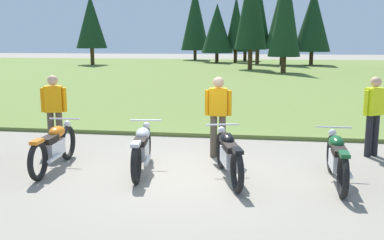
{
  "coord_description": "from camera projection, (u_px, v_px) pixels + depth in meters",
  "views": [
    {
      "loc": [
        1.28,
        -7.64,
        2.4
      ],
      "look_at": [
        0.0,
        0.6,
        0.9
      ],
      "focal_mm": 41.59,
      "sensor_mm": 36.0,
      "label": 1
    }
  ],
  "objects": [
    {
      "name": "ground_plane",
      "position": [
        187.0,
        175.0,
        8.05
      ],
      "size": [
        140.0,
        140.0,
        0.0
      ],
      "primitive_type": "plane",
      "color": "gray"
    },
    {
      "name": "grass_moorland",
      "position": [
        243.0,
        73.0,
        32.47
      ],
      "size": [
        80.0,
        44.0,
        0.1
      ],
      "primitive_type": "cube",
      "color": "#5B7033",
      "rests_on": "ground"
    },
    {
      "name": "forest_treeline",
      "position": [
        286.0,
        16.0,
        39.58
      ],
      "size": [
        38.13,
        25.8,
        8.83
      ],
      "color": "#47331E",
      "rests_on": "ground"
    },
    {
      "name": "motorcycle_orange",
      "position": [
        54.0,
        146.0,
        8.34
      ],
      "size": [
        0.62,
        2.1,
        0.88
      ],
      "color": "black",
      "rests_on": "ground"
    },
    {
      "name": "motorcycle_silver",
      "position": [
        142.0,
        148.0,
        8.17
      ],
      "size": [
        0.63,
        2.1,
        0.88
      ],
      "color": "black",
      "rests_on": "ground"
    },
    {
      "name": "motorcycle_black",
      "position": [
        229.0,
        155.0,
        7.73
      ],
      "size": [
        0.78,
        2.05,
        0.88
      ],
      "color": "black",
      "rests_on": "ground"
    },
    {
      "name": "motorcycle_british_green",
      "position": [
        337.0,
        158.0,
        7.49
      ],
      "size": [
        0.62,
        2.1,
        0.88
      ],
      "color": "black",
      "rests_on": "ground"
    },
    {
      "name": "rider_with_back_turned",
      "position": [
        374.0,
        112.0,
        9.17
      ],
      "size": [
        0.48,
        0.38,
        1.67
      ],
      "color": "black",
      "rests_on": "ground"
    },
    {
      "name": "rider_near_row_end",
      "position": [
        218.0,
        112.0,
        9.09
      ],
      "size": [
        0.55,
        0.23,
        1.67
      ],
      "color": "#4C4233",
      "rests_on": "ground"
    },
    {
      "name": "rider_in_hivis_vest",
      "position": [
        54.0,
        109.0,
        9.54
      ],
      "size": [
        0.54,
        0.3,
        1.67
      ],
      "color": "#4C4233",
      "rests_on": "ground"
    }
  ]
}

